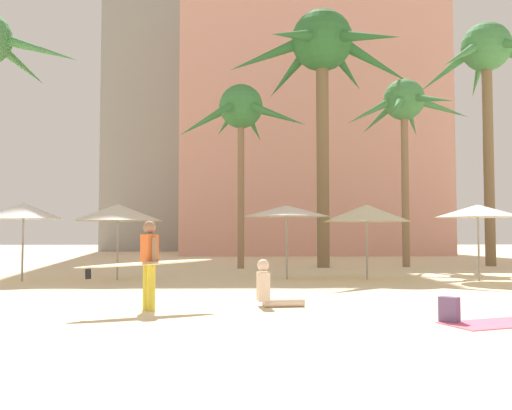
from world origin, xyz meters
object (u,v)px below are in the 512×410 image
at_px(backpack, 450,310).
at_px(person_mid_left, 148,262).
at_px(palm_tree_center, 487,64).
at_px(cafe_umbrella_0, 287,211).
at_px(palm_tree_right, 404,110).
at_px(person_mid_right, 271,290).
at_px(beach_towel, 495,323).
at_px(cafe_umbrella_4, 118,213).
at_px(cafe_umbrella_2, 23,211).
at_px(palm_tree_far_left, 322,55).
at_px(cafe_umbrella_1, 478,211).
at_px(palm_tree_left, 241,114).
at_px(cafe_umbrella_5, 366,213).

xyz_separation_m(backpack, person_mid_left, (-5.15, 1.42, 0.71)).
xyz_separation_m(palm_tree_center, person_mid_left, (-12.68, -13.45, -8.10)).
bearing_deg(cafe_umbrella_0, palm_tree_right, 46.58).
bearing_deg(person_mid_right, beach_towel, -37.67).
xyz_separation_m(cafe_umbrella_4, person_mid_left, (2.11, -6.80, -1.18)).
bearing_deg(beach_towel, cafe_umbrella_2, 143.50).
distance_m(palm_tree_far_left, palm_tree_center, 7.53).
xyz_separation_m(beach_towel, backpack, (-0.69, 0.14, 0.19)).
distance_m(palm_tree_center, cafe_umbrella_0, 13.42).
distance_m(palm_tree_right, cafe_umbrella_1, 8.13).
relative_size(palm_tree_left, cafe_umbrella_5, 2.80).
bearing_deg(person_mid_right, palm_tree_right, 56.25).
relative_size(backpack, person_mid_left, 0.17).
height_order(cafe_umbrella_4, cafe_umbrella_5, cafe_umbrella_4).
distance_m(palm_tree_right, person_mid_left, 16.61).
xyz_separation_m(palm_tree_left, beach_towel, (4.12, -13.75, -6.39)).
height_order(palm_tree_right, person_mid_left, palm_tree_right).
distance_m(cafe_umbrella_2, beach_towel, 13.46).
xyz_separation_m(cafe_umbrella_0, backpack, (1.98, -8.34, -1.95)).
bearing_deg(cafe_umbrella_4, person_mid_left, -72.78).
height_order(palm_tree_right, beach_towel, palm_tree_right).
height_order(palm_tree_left, backpack, palm_tree_left).
relative_size(cafe_umbrella_1, person_mid_right, 2.66).
bearing_deg(cafe_umbrella_0, cafe_umbrella_2, -175.92).
distance_m(cafe_umbrella_2, person_mid_right, 9.39).
distance_m(palm_tree_left, cafe_umbrella_4, 7.89).
bearing_deg(person_mid_left, cafe_umbrella_2, 96.23).
relative_size(palm_tree_center, cafe_umbrella_0, 3.92).
relative_size(backpack, person_mid_right, 0.44).
height_order(cafe_umbrella_2, beach_towel, cafe_umbrella_2).
height_order(palm_tree_far_left, palm_tree_left, palm_tree_far_left).
distance_m(cafe_umbrella_0, cafe_umbrella_2, 8.05).
xyz_separation_m(cafe_umbrella_0, cafe_umbrella_2, (-8.03, -0.57, -0.02)).
xyz_separation_m(cafe_umbrella_5, person_mid_right, (-3.32, -6.10, -1.75)).
bearing_deg(palm_tree_center, person_mid_right, -128.82).
relative_size(cafe_umbrella_1, cafe_umbrella_5, 0.93).
xyz_separation_m(cafe_umbrella_0, cafe_umbrella_1, (5.79, -0.76, -0.02)).
height_order(palm_tree_center, cafe_umbrella_1, palm_tree_center).
relative_size(beach_towel, person_mid_left, 0.66).
xyz_separation_m(cafe_umbrella_1, cafe_umbrella_4, (-11.07, 0.64, -0.03)).
relative_size(palm_tree_left, cafe_umbrella_4, 2.77).
distance_m(cafe_umbrella_4, cafe_umbrella_5, 7.77).
height_order(palm_tree_center, backpack, palm_tree_center).
bearing_deg(palm_tree_center, cafe_umbrella_5, -136.11).
bearing_deg(person_mid_left, cafe_umbrella_4, 76.07).
bearing_deg(palm_tree_far_left, cafe_umbrella_4, -141.28).
height_order(palm_tree_center, person_mid_left, palm_tree_center).
bearing_deg(cafe_umbrella_5, cafe_umbrella_2, -178.14).
bearing_deg(backpack, person_mid_left, 118.98).
bearing_deg(palm_tree_far_left, cafe_umbrella_0, -109.40).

